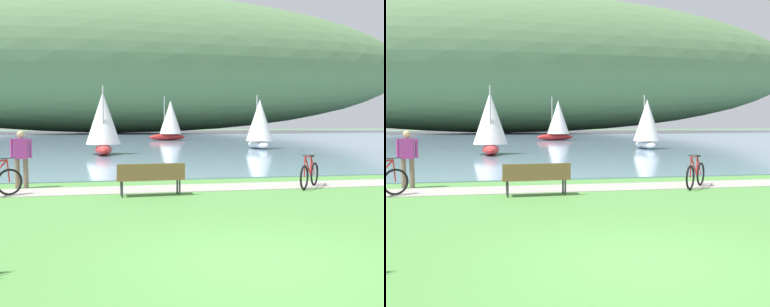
# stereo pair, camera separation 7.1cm
# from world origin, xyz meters

# --- Properties ---
(ground_plane) EXTENTS (200.00, 200.00, 0.00)m
(ground_plane) POSITION_xyz_m (0.00, 0.00, 0.00)
(ground_plane) COLOR #518E42
(bay_water) EXTENTS (180.00, 80.00, 0.04)m
(bay_water) POSITION_xyz_m (0.00, 49.15, 0.02)
(bay_water) COLOR #7A99B2
(bay_water) RESTS_ON ground
(distant_hillside) EXTENTS (104.47, 28.00, 22.63)m
(distant_hillside) POSITION_xyz_m (0.39, 71.74, 11.36)
(distant_hillside) COLOR #567A4C
(distant_hillside) RESTS_ON bay_water
(shoreline_path) EXTENTS (60.00, 1.50, 0.01)m
(shoreline_path) POSITION_xyz_m (0.00, 7.23, 0.01)
(shoreline_path) COLOR #A39E93
(shoreline_path) RESTS_ON ground
(park_bench_near_camera) EXTENTS (1.82, 0.54, 0.88)m
(park_bench_near_camera) POSITION_xyz_m (-0.97, 6.02, 0.52)
(park_bench_near_camera) COLOR brown
(park_bench_near_camera) RESTS_ON ground
(bicycle_beside_path) EXTENTS (1.22, 1.37, 1.01)m
(bicycle_beside_path) POSITION_xyz_m (3.85, 6.66, 0.40)
(bicycle_beside_path) COLOR black
(bicycle_beside_path) RESTS_ON ground
(person_at_shoreline) EXTENTS (0.61, 0.24, 1.71)m
(person_at_shoreline) POSITION_xyz_m (-4.58, 8.14, 0.98)
(person_at_shoreline) COLOR #72604C
(person_at_shoreline) RESTS_ON ground
(sailboat_nearest_to_shore) EXTENTS (2.03, 3.39, 3.97)m
(sailboat_nearest_to_shore) POSITION_xyz_m (-2.19, 21.25, 1.91)
(sailboat_nearest_to_shore) COLOR #B22323
(sailboat_nearest_to_shore) RESTS_ON bay_water
(sailboat_mid_bay) EXTENTS (1.95, 3.23, 3.76)m
(sailboat_mid_bay) POSITION_xyz_m (8.54, 24.65, 1.81)
(sailboat_mid_bay) COLOR white
(sailboat_mid_bay) RESTS_ON bay_water
(sailboat_toward_hillside) EXTENTS (3.83, 2.49, 4.37)m
(sailboat_toward_hillside) POSITION_xyz_m (4.42, 39.78, 2.09)
(sailboat_toward_hillside) COLOR #B22323
(sailboat_toward_hillside) RESTS_ON bay_water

